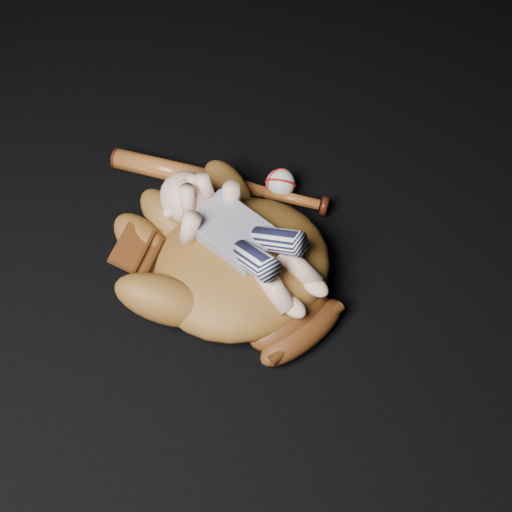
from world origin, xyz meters
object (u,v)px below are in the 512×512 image
baseball (281,184)px  baseball_glove (241,260)px  newborn_baby (244,237)px  baseball_bat (220,182)px

baseball → baseball_glove: bearing=-140.8°
newborn_baby → baseball_bat: 0.28m
baseball_glove → baseball: size_ratio=7.67×
baseball_glove → newborn_baby: (0.01, 0.00, 0.06)m
baseball_bat → baseball_glove: bearing=-110.7°
baseball_glove → newborn_baby: size_ratio=1.32×
newborn_baby → baseball_bat: (0.08, 0.24, -0.11)m
baseball_bat → baseball: (0.11, -0.08, 0.01)m
baseball_glove → baseball_bat: (0.09, 0.25, -0.05)m
newborn_baby → baseball_bat: bearing=57.0°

